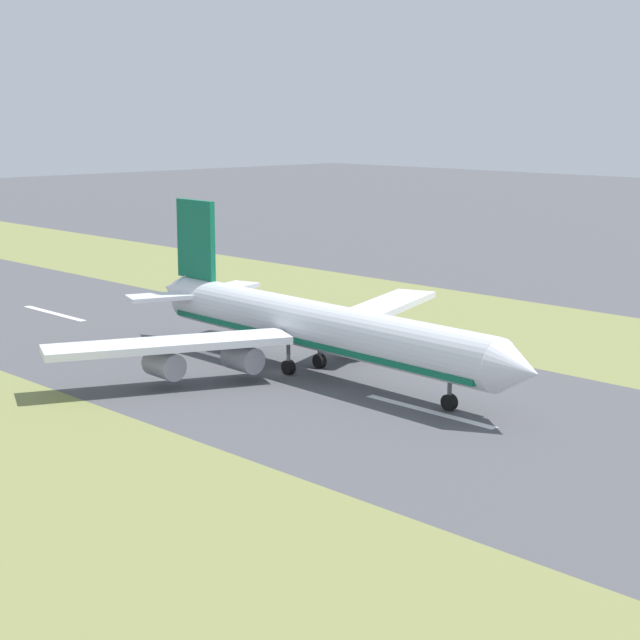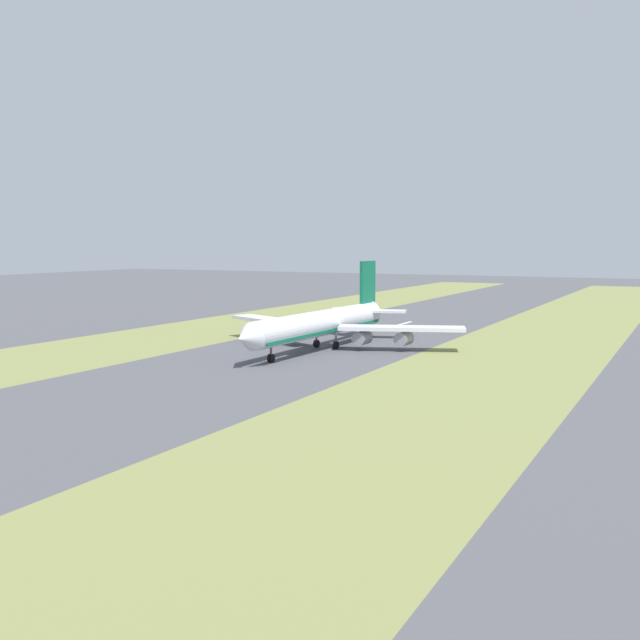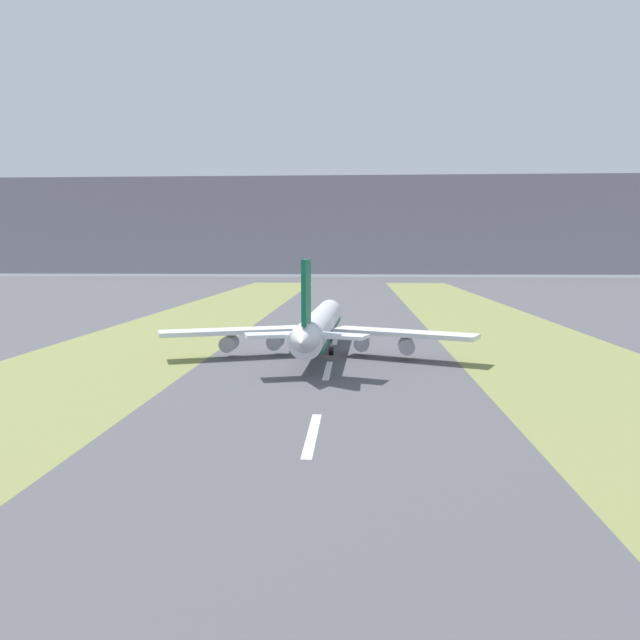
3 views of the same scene
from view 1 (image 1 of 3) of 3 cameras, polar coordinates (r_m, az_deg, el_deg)
name	(u,v)px [view 1 (image 1 of 3)]	position (r m, az deg, el deg)	size (l,w,h in m)	color
ground_plane	(283,373)	(134.08, -1.98, -2.85)	(800.00, 800.00, 0.00)	#4C4C51
grass_median_west	(501,325)	(166.67, 9.65, -0.25)	(40.00, 600.00, 0.01)	olive
centreline_dash_near	(54,313)	(178.96, -14.00, 0.35)	(1.20, 18.00, 0.01)	silver
centreline_dash_mid	(205,353)	(146.14, -6.17, -1.74)	(1.20, 18.00, 0.01)	silver
centreline_dash_far	(429,411)	(117.83, 5.82, -4.86)	(1.20, 18.00, 0.01)	silver
airplane_main_jet	(310,326)	(133.03, -0.55, -0.30)	(64.10, 67.14, 20.20)	silver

